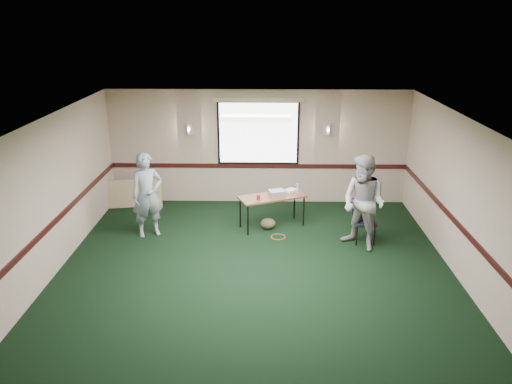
{
  "coord_description": "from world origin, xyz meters",
  "views": [
    {
      "loc": [
        0.17,
        -7.37,
        4.3
      ],
      "look_at": [
        0.0,
        1.3,
        1.2
      ],
      "focal_mm": 35.0,
      "sensor_mm": 36.0,
      "label": 1
    }
  ],
  "objects_px": {
    "conference_chair": "(363,216)",
    "person_left": "(147,195)",
    "person_right": "(364,203)",
    "projector": "(277,193)",
    "folding_table": "(272,198)"
  },
  "relations": [
    {
      "from": "conference_chair",
      "to": "folding_table",
      "type": "bearing_deg",
      "value": 156.48
    },
    {
      "from": "person_right",
      "to": "person_left",
      "type": "bearing_deg",
      "value": -141.67
    },
    {
      "from": "folding_table",
      "to": "conference_chair",
      "type": "bearing_deg",
      "value": -42.48
    },
    {
      "from": "person_right",
      "to": "projector",
      "type": "bearing_deg",
      "value": -167.33
    },
    {
      "from": "folding_table",
      "to": "projector",
      "type": "relative_size",
      "value": 4.74
    },
    {
      "from": "person_right",
      "to": "conference_chair",
      "type": "bearing_deg",
      "value": 121.46
    },
    {
      "from": "person_right",
      "to": "folding_table",
      "type": "bearing_deg",
      "value": -164.58
    },
    {
      "from": "conference_chair",
      "to": "person_left",
      "type": "distance_m",
      "value": 4.35
    },
    {
      "from": "folding_table",
      "to": "person_left",
      "type": "height_order",
      "value": "person_left"
    },
    {
      "from": "folding_table",
      "to": "person_right",
      "type": "xyz_separation_m",
      "value": [
        1.72,
        -0.99,
        0.28
      ]
    },
    {
      "from": "folding_table",
      "to": "person_left",
      "type": "xyz_separation_m",
      "value": [
        -2.52,
        -0.47,
        0.22
      ]
    },
    {
      "from": "projector",
      "to": "person_right",
      "type": "xyz_separation_m",
      "value": [
        1.63,
        -1.04,
        0.18
      ]
    },
    {
      "from": "person_left",
      "to": "person_right",
      "type": "distance_m",
      "value": 4.27
    },
    {
      "from": "conference_chair",
      "to": "person_left",
      "type": "height_order",
      "value": "person_left"
    },
    {
      "from": "conference_chair",
      "to": "person_left",
      "type": "bearing_deg",
      "value": 173.49
    }
  ]
}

